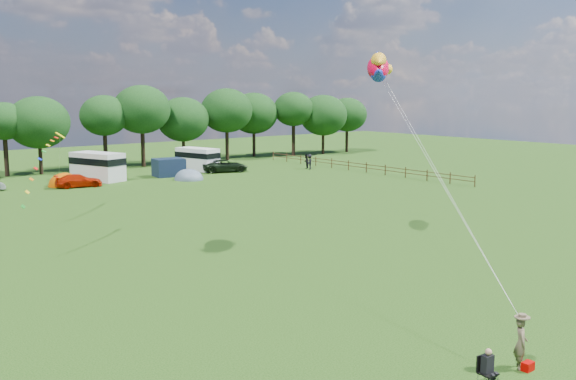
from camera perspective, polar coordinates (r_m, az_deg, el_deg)
ground_plane at (r=31.04m, az=9.43°, el=-9.08°), size 180.00×180.00×0.00m
tree_line at (r=79.50m, az=-18.71°, el=6.06°), size 102.98×10.98×10.27m
fence at (r=77.03m, az=6.18°, el=2.18°), size 0.12×33.12×1.20m
car_c at (r=67.12m, az=-18.12°, el=0.79°), size 4.64×2.65×1.31m
car_d at (r=76.30m, az=-5.60°, el=2.15°), size 5.91×4.07×1.48m
campervan_c at (r=71.65m, az=-16.57°, el=2.11°), size 4.42×6.62×2.99m
campervan_d at (r=78.34m, az=-8.05°, el=2.80°), size 3.54×5.89×2.70m
tent_orange at (r=68.64m, az=-19.20°, el=0.37°), size 3.33×3.65×2.60m
tent_greyblue at (r=70.20m, az=-8.80°, el=0.93°), size 3.13×3.43×2.33m
awning_navy at (r=73.36m, az=-10.56°, el=1.99°), size 3.56×3.05×2.00m
kite_flyer at (r=23.96m, az=19.99°, el=-12.68°), size 0.78×0.76×1.81m
camp_chair at (r=22.30m, az=17.26°, el=-14.53°), size 0.56×0.55×1.30m
kite_bag at (r=24.14m, az=20.54°, el=-14.46°), size 0.44×0.30×0.31m
fish_kite at (r=39.71m, az=8.02°, el=10.72°), size 3.60×3.60×2.16m
streamer_kite_b at (r=40.39m, az=-20.76°, el=2.83°), size 4.23×4.74×3.81m
walker_a at (r=79.42m, az=1.61°, el=2.55°), size 1.00×0.90×1.76m
walker_b at (r=78.56m, az=1.93°, el=2.52°), size 1.31×1.17×1.87m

